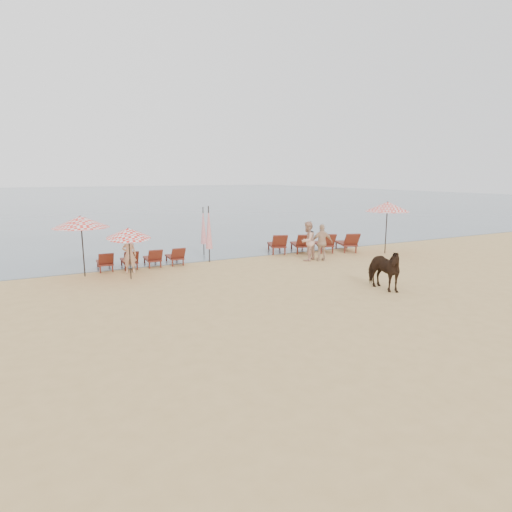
{
  "coord_description": "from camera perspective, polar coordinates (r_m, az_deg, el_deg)",
  "views": [
    {
      "loc": [
        -6.97,
        -8.57,
        4.0
      ],
      "look_at": [
        0.0,
        5.0,
        1.1
      ],
      "focal_mm": 30.0,
      "sensor_mm": 36.0,
      "label": 1
    }
  ],
  "objects": [
    {
      "name": "ground",
      "position": [
        11.75,
        11.36,
        -9.37
      ],
      "size": [
        120.0,
        120.0,
        0.0
      ],
      "primitive_type": "plane",
      "color": "tan",
      "rests_on": "ground"
    },
    {
      "name": "sea",
      "position": [
        88.93,
        -22.85,
        7.36
      ],
      "size": [
        160.0,
        140.0,
        0.06
      ],
      "primitive_type": "cube",
      "color": "#51606B",
      "rests_on": "ground"
    },
    {
      "name": "lounger_cluster_left",
      "position": [
        19.31,
        -15.01,
        -0.35
      ],
      "size": [
        3.68,
        1.68,
        0.57
      ],
      "rotation": [
        0.0,
        0.0,
        -0.04
      ],
      "color": "maroon",
      "rests_on": "ground"
    },
    {
      "name": "lounger_cluster_right",
      "position": [
        22.5,
        7.6,
        1.72
      ],
      "size": [
        4.89,
        3.31,
        0.72
      ],
      "rotation": [
        0.0,
        0.0,
        -0.34
      ],
      "color": "maroon",
      "rests_on": "ground"
    },
    {
      "name": "umbrella_open_left_a",
      "position": [
        18.13,
        -22.32,
        4.24
      ],
      "size": [
        2.14,
        2.14,
        2.44
      ],
      "rotation": [
        0.0,
        0.0,
        0.4
      ],
      "color": "black",
      "rests_on": "ground"
    },
    {
      "name": "umbrella_open_left_b",
      "position": [
        17.07,
        -16.63,
        2.96
      ],
      "size": [
        1.65,
        1.68,
        2.1
      ],
      "rotation": [
        0.0,
        0.0,
        0.34
      ],
      "color": "black",
      "rests_on": "ground"
    },
    {
      "name": "umbrella_open_right",
      "position": [
        22.86,
        17.12,
        6.31
      ],
      "size": [
        2.2,
        2.2,
        2.68
      ],
      "rotation": [
        0.0,
        0.0,
        -0.02
      ],
      "color": "black",
      "rests_on": "ground"
    },
    {
      "name": "umbrella_closed_left",
      "position": [
        19.81,
        -6.31,
        3.75
      ],
      "size": [
        0.32,
        0.32,
        2.61
      ],
      "rotation": [
        0.0,
        0.0,
        -0.28
      ],
      "color": "black",
      "rests_on": "ground"
    },
    {
      "name": "umbrella_closed_right",
      "position": [
        21.49,
        -7.04,
        4.01
      ],
      "size": [
        0.3,
        0.3,
        2.44
      ],
      "rotation": [
        0.0,
        0.0,
        -0.02
      ],
      "color": "black",
      "rests_on": "ground"
    },
    {
      "name": "cow",
      "position": [
        15.66,
        16.51,
        -1.68
      ],
      "size": [
        0.82,
        1.77,
        1.49
      ],
      "primitive_type": "imported",
      "rotation": [
        0.0,
        0.0,
        -0.01
      ],
      "color": "black",
      "rests_on": "ground"
    },
    {
      "name": "beachgoer_left",
      "position": [
        18.38,
        -16.53,
        0.21
      ],
      "size": [
        0.65,
        0.53,
        1.55
      ],
      "primitive_type": "imported",
      "rotation": [
        0.0,
        0.0,
        2.83
      ],
      "color": "#E3B08E",
      "rests_on": "ground"
    },
    {
      "name": "beachgoer_right_a",
      "position": [
        20.29,
        6.89,
        1.99
      ],
      "size": [
        1.12,
        1.03,
        1.86
      ],
      "primitive_type": "imported",
      "rotation": [
        0.0,
        0.0,
        3.6
      ],
      "color": "tan",
      "rests_on": "ground"
    },
    {
      "name": "beachgoer_right_b",
      "position": [
        20.35,
        8.79,
        1.79
      ],
      "size": [
        1.1,
        0.74,
        1.74
      ],
      "primitive_type": "imported",
      "rotation": [
        0.0,
        0.0,
        2.8
      ],
      "color": "tan",
      "rests_on": "ground"
    }
  ]
}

